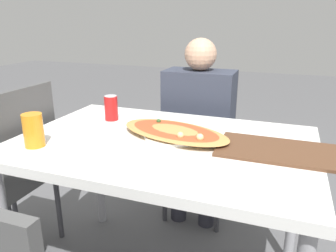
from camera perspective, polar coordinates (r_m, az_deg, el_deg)
dining_table at (r=1.41m, az=-0.80°, el=-5.42°), size 1.24×0.83×0.76m
chair_far_seated at (r=2.14m, az=5.98°, el=-1.69°), size 0.40×0.40×0.94m
chair_side_left at (r=1.87m, az=-25.01°, el=-6.42°), size 0.40×0.40×0.94m
person_seated at (r=1.99m, az=5.27°, el=1.34°), size 0.41×0.25×1.15m
pizza_main at (r=1.42m, az=1.15°, el=-1.06°), size 0.56×0.39×0.05m
soda_can at (r=1.67m, az=-9.87°, el=3.12°), size 0.07×0.07×0.12m
drink_glass at (r=1.40m, az=-22.39°, el=-0.69°), size 0.08×0.08×0.13m
serving_tray at (r=1.33m, az=18.64°, el=-4.07°), size 0.46×0.26×0.01m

